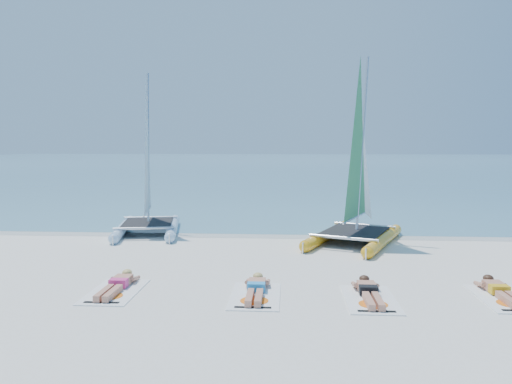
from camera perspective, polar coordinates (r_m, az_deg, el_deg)
ground at (r=11.65m, az=-0.87°, el=-9.83°), size 140.00×140.00×0.00m
sea at (r=74.26m, az=3.07°, el=3.29°), size 140.00×115.00×0.01m
wet_sand_strip at (r=17.00m, az=0.63°, el=-4.86°), size 140.00×1.40×0.01m
catamaran_blue at (r=17.56m, az=-12.33°, el=1.02°), size 2.75×4.53×5.78m
catamaran_yellow at (r=16.06m, az=11.73°, el=1.27°), size 3.67×4.92×6.07m
towel_a at (r=11.03m, az=-15.83°, el=-10.89°), size 1.00×1.85×0.02m
sunbather_a at (r=11.17m, az=-15.51°, el=-10.08°), size 0.37×1.73×0.26m
towel_b at (r=10.34m, az=-0.06°, el=-11.78°), size 1.00×1.85×0.02m
sunbather_b at (r=10.50m, az=0.01°, el=-10.90°), size 0.37×1.73×0.26m
towel_c at (r=10.39m, az=12.92°, el=-11.85°), size 1.00×1.85×0.02m
sunbather_c at (r=10.54m, az=12.77°, el=-10.97°), size 0.37×1.73×0.26m
towel_d at (r=11.32m, az=26.47°, el=-10.84°), size 1.00×1.85×0.02m
sunbather_d at (r=11.46m, az=26.12°, el=-10.06°), size 0.37×1.73×0.26m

